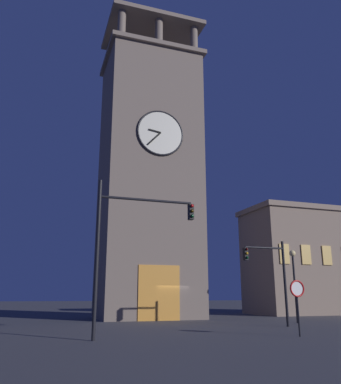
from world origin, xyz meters
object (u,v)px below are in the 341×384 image
(traffic_signal_near, at_px, (271,269))
(street_lamp, at_px, (294,271))
(no_horn_sign, at_px, (297,292))
(adjacent_wing_building, at_px, (316,261))
(traffic_signal_mid, at_px, (129,234))
(clocktower, at_px, (149,175))

(traffic_signal_near, xyz_separation_m, street_lamp, (-3.39, -2.46, 0.09))
(traffic_signal_near, bearing_deg, no_horn_sign, 68.42)
(no_horn_sign, bearing_deg, traffic_signal_near, -111.58)
(adjacent_wing_building, distance_m, traffic_signal_near, 18.63)
(traffic_signal_near, xyz_separation_m, traffic_signal_mid, (9.78, 3.86, 1.12))
(adjacent_wing_building, bearing_deg, street_lamp, 45.26)
(adjacent_wing_building, relative_size, street_lamp, 2.96)
(traffic_signal_mid, bearing_deg, no_horn_sign, 169.84)
(traffic_signal_mid, distance_m, no_horn_sign, 8.23)
(clocktower, height_order, traffic_signal_near, clocktower)
(street_lamp, bearing_deg, no_horn_sign, 54.62)
(adjacent_wing_building, distance_m, traffic_signal_mid, 28.58)
(traffic_signal_mid, xyz_separation_m, no_horn_sign, (-7.71, 1.38, -2.52))
(traffic_signal_near, bearing_deg, traffic_signal_mid, 21.53)
(traffic_signal_mid, relative_size, no_horn_sign, 2.75)
(traffic_signal_mid, bearing_deg, adjacent_wing_building, -144.64)
(street_lamp, bearing_deg, clocktower, -45.17)
(traffic_signal_mid, bearing_deg, clocktower, -108.78)
(adjacent_wing_building, xyz_separation_m, traffic_signal_mid, (23.30, 16.53, -0.76))
(no_horn_sign, bearing_deg, adjacent_wing_building, -131.03)
(traffic_signal_mid, height_order, no_horn_sign, traffic_signal_mid)
(clocktower, bearing_deg, adjacent_wing_building, -173.93)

